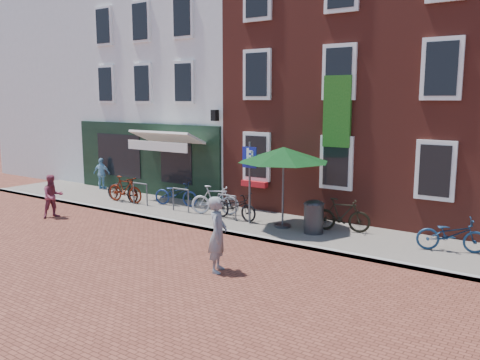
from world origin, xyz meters
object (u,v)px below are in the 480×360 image
Objects in this scene: bicycle_1 at (125,189)px; bicycle_3 at (215,200)px; bicycle_4 at (235,206)px; parking_sign at (250,170)px; cafe_person at (102,173)px; bicycle_5 at (342,215)px; boy at (53,196)px; bicycle_6 at (451,234)px; woman at (218,234)px; bicycle_0 at (123,189)px; bicycle_2 at (176,194)px; parasol at (283,152)px; litter_bin at (314,215)px.

bicycle_1 and bicycle_3 have the same top height.
parking_sign is at bearing -99.35° from bicycle_4.
cafe_person is at bearing 56.34° from bicycle_3.
bicycle_5 is at bearing -75.97° from bicycle_4.
boy reaches higher than bicycle_6.
boy reaches higher than bicycle_4.
bicycle_0 is at bearing 38.44° from woman.
woman is 1.04× the size of bicycle_2.
bicycle_6 is at bearing -58.92° from boy.
parasol is 1.90× the size of boy.
parking_sign is at bearing 152.15° from cafe_person.
cafe_person is 0.79× the size of bicycle_2.
bicycle_0 is (2.75, -1.29, -0.23)m from cafe_person.
parking_sign is 1.76× the size of boy.
bicycle_4 is (0.96, -0.18, -0.05)m from bicycle_3.
litter_bin reaches higher than bicycle_6.
boy is 0.88× the size of bicycle_1.
bicycle_1 is at bearing -178.24° from parasol.
parking_sign reaches higher than cafe_person.
parking_sign is 1.43m from bicycle_4.
litter_bin reaches higher than bicycle_2.
bicycle_4 is (-2.40, 4.05, -0.34)m from woman.
bicycle_5 is (6.49, 0.10, 0.05)m from bicycle_2.
cafe_person reaches higher than bicycle_0.
cafe_person is (-10.89, 1.30, 0.13)m from litter_bin.
bicycle_1 is at bearing 73.54° from bicycle_6.
boy is 9.63m from bicycle_5.
bicycle_5 is (11.50, -0.65, -0.18)m from cafe_person.
cafe_person is 0.81× the size of bicycle_5.
boy is 0.88× the size of bicycle_5.
woman reaches higher than litter_bin.
bicycle_5 is at bearing -109.76° from bicycle_3.
bicycle_2 is at bearing 174.56° from parasol.
bicycle_1 is (-7.88, -0.12, -0.05)m from litter_bin.
parasol is 5.16m from bicycle_2.
woman is at bearing -116.31° from bicycle_0.
cafe_person reaches higher than bicycle_6.
bicycle_4 is (8.03, -1.25, -0.23)m from cafe_person.
woman is 1.04× the size of bicycle_0.
bicycle_3 is at bearing 72.32° from bicycle_6.
litter_bin is 4.03m from woman.
bicycle_4 is 6.58m from bicycle_6.
woman is 1.32× the size of cafe_person.
bicycle_5 is at bearing -36.93° from woman.
boy is at bearing 166.59° from bicycle_1.
bicycle_0 is at bearing 94.77° from bicycle_4.
woman is 7.09m from bicycle_2.
bicycle_6 is at bearing -67.37° from woman.
parasol is at bearing -51.85° from boy.
bicycle_6 is (9.60, -0.12, 0.00)m from bicycle_2.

